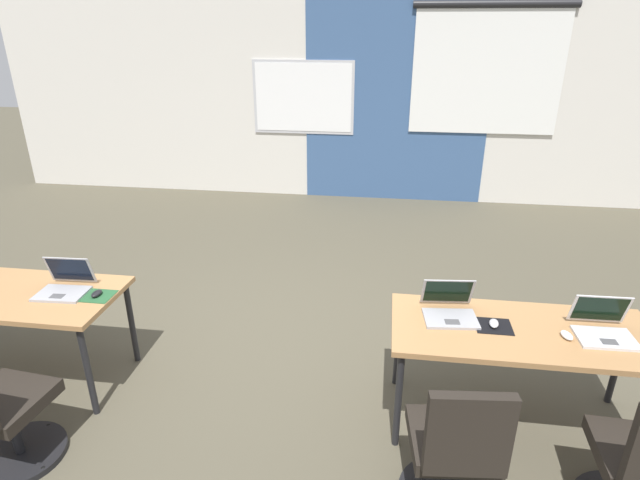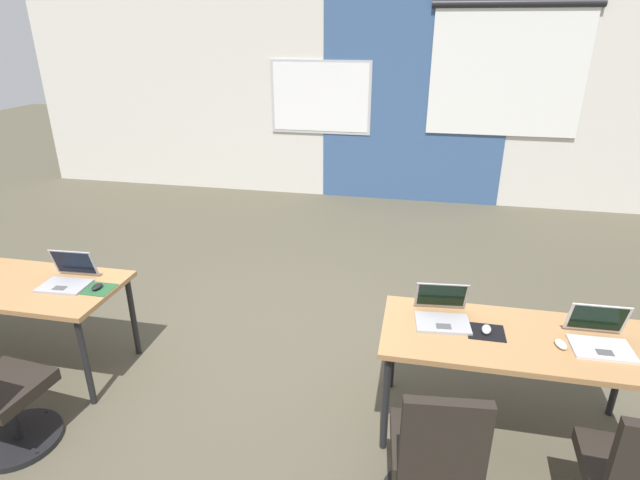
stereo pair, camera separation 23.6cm
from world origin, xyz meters
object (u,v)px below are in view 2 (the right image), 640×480
(desk_near_right, at_px, (515,345))
(laptop_near_right_end, at_px, (600,338))
(chair_near_right_inner, at_px, (434,463))
(desk_near_left, at_px, (13,289))
(laptop_near_left_inner, at_px, (68,277))
(mouse_near_left_inner, at_px, (97,287))
(mouse_near_right_end, at_px, (561,344))
(mouse_near_right_inner, at_px, (486,329))
(laptop_near_right_inner, at_px, (442,313))

(desk_near_right, height_order, laptop_near_right_end, laptop_near_right_end)
(chair_near_right_inner, bearing_deg, desk_near_right, -127.47)
(desk_near_left, distance_m, laptop_near_left_inner, 0.45)
(laptop_near_left_inner, bearing_deg, laptop_near_right_end, -3.71)
(desk_near_left, bearing_deg, laptop_near_right_end, 0.05)
(desk_near_right, bearing_deg, laptop_near_left_inner, 178.81)
(desk_near_right, distance_m, mouse_near_left_inner, 2.82)
(mouse_near_right_end, bearing_deg, mouse_near_left_inner, 178.36)
(mouse_near_right_end, relative_size, mouse_near_right_inner, 1.03)
(laptop_near_right_end, xyz_separation_m, laptop_near_right_inner, (-0.89, 0.10, -0.00))
(mouse_near_left_inner, height_order, laptop_near_right_end, laptop_near_right_end)
(mouse_near_left_inner, height_order, mouse_near_right_inner, same)
(desk_near_right, bearing_deg, laptop_near_right_end, 0.47)
(mouse_near_left_inner, distance_m, laptop_near_right_inner, 2.38)
(desk_near_right, xyz_separation_m, chair_near_right_inner, (-0.46, -0.74, -0.28))
(mouse_near_right_end, height_order, chair_near_right_inner, chair_near_right_inner)
(mouse_near_left_inner, height_order, laptop_near_right_inner, laptop_near_right_inner)
(mouse_near_right_end, xyz_separation_m, mouse_near_right_inner, (-0.41, 0.07, 0.00))
(desk_near_left, height_order, laptop_near_right_end, laptop_near_right_end)
(laptop_near_right_end, relative_size, mouse_near_right_end, 3.06)
(mouse_near_right_inner, bearing_deg, desk_near_right, -3.29)
(desk_near_right, bearing_deg, mouse_near_left_inner, 179.43)
(laptop_near_right_inner, bearing_deg, mouse_near_right_end, -18.93)
(laptop_near_left_inner, bearing_deg, mouse_near_left_inner, -10.68)
(mouse_near_right_inner, bearing_deg, mouse_near_left_inner, 179.61)
(mouse_near_right_end, bearing_deg, desk_near_left, 179.09)
(chair_near_right_inner, bearing_deg, desk_near_left, -19.18)
(laptop_near_right_end, distance_m, laptop_near_right_inner, 0.90)
(desk_near_left, bearing_deg, mouse_near_right_inner, 0.17)
(mouse_near_left_inner, xyz_separation_m, chair_near_right_inner, (2.36, -0.76, -0.36))
(laptop_near_left_inner, height_order, chair_near_right_inner, laptop_near_left_inner)
(laptop_near_left_inner, relative_size, laptop_near_right_end, 1.02)
(mouse_near_left_inner, bearing_deg, laptop_near_right_inner, 1.76)
(mouse_near_left_inner, relative_size, mouse_near_right_end, 0.92)
(desk_near_left, relative_size, desk_near_right, 1.00)
(desk_near_left, distance_m, mouse_near_right_end, 3.73)
(laptop_near_right_end, bearing_deg, laptop_near_right_inner, 172.43)
(mouse_near_left_inner, xyz_separation_m, laptop_near_right_inner, (2.38, 0.07, 0.03))
(mouse_near_left_inner, distance_m, mouse_near_right_end, 3.05)
(laptop_near_right_end, xyz_separation_m, mouse_near_right_inner, (-0.63, 0.01, -0.03))
(desk_near_left, distance_m, laptop_near_right_end, 3.95)
(mouse_near_right_end, xyz_separation_m, chair_near_right_inner, (-0.69, -0.68, -0.36))
(desk_near_left, height_order, chair_near_right_inner, chair_near_right_inner)
(laptop_near_right_inner, bearing_deg, laptop_near_right_end, -11.74)
(desk_near_left, bearing_deg, laptop_near_right_inner, 1.89)
(laptop_near_right_inner, height_order, chair_near_right_inner, laptop_near_right_inner)
(laptop_near_right_end, relative_size, laptop_near_right_inner, 0.94)
(desk_near_right, bearing_deg, mouse_near_right_end, -14.31)
(mouse_near_right_inner, height_order, chair_near_right_inner, chair_near_right_inner)
(laptop_near_right_end, bearing_deg, mouse_near_right_inner, 178.07)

